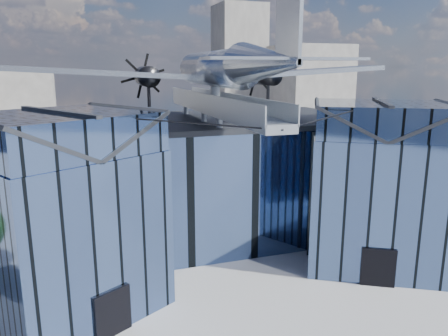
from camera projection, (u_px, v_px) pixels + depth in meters
name	position (u px, v px, depth m)	size (l,w,h in m)	color
ground_plane	(233.00, 275.00, 30.39)	(120.00, 120.00, 0.00)	gray
museum	(209.00, 178.00, 34.51)	(32.88, 24.50, 17.60)	#415986
bg_towers	(142.00, 91.00, 75.19)	(77.00, 24.50, 26.00)	gray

